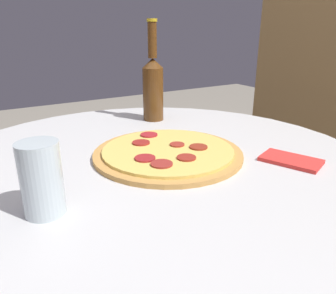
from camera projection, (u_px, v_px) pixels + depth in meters
name	position (u px, v px, depth m)	size (l,w,h in m)	color
table	(154.00, 239.00, 0.77)	(0.96, 0.96, 0.73)	silver
pizza	(168.00, 152.00, 0.71)	(0.32, 0.32, 0.02)	#C68E47
beer_bottle	(153.00, 85.00, 0.96)	(0.06, 0.06, 0.29)	#563314
drinking_glass	(41.00, 179.00, 0.48)	(0.06, 0.06, 0.11)	silver
napkin	(291.00, 160.00, 0.68)	(0.14, 0.11, 0.01)	red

